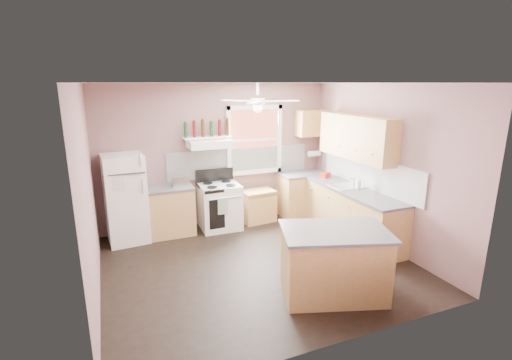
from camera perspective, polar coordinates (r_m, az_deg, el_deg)
name	(u,v)px	position (r m, az deg, el deg)	size (l,w,h in m)	color
floor	(257,263)	(5.86, 0.22, -12.71)	(4.50, 4.50, 0.00)	black
ceiling	(258,83)	(5.20, 0.24, 14.73)	(4.50, 4.50, 0.00)	white
wall_back	(218,155)	(7.24, -5.94, 3.90)	(4.50, 0.05, 2.70)	#7C5857
wall_right	(383,166)	(6.57, 18.90, 2.06)	(0.05, 4.00, 2.70)	#7C5857
wall_left	(86,197)	(5.00, -24.66, -2.32)	(0.05, 4.00, 2.70)	#7C5857
backsplash_back	(240,162)	(7.37, -2.46, 2.77)	(2.90, 0.03, 0.55)	white
backsplash_right	(368,172)	(6.80, 16.88, 1.12)	(0.03, 2.60, 0.55)	white
window_view	(254,140)	(7.40, -0.29, 6.17)	(1.00, 0.02, 1.20)	brown
window_frame	(255,140)	(7.38, -0.21, 6.14)	(1.16, 0.07, 1.36)	white
refrigerator	(126,199)	(6.75, -19.43, -2.74)	(0.65, 0.64, 1.55)	white
base_cabinet_left	(168,212)	(6.95, -13.40, -4.76)	(0.90, 0.60, 0.86)	#A78045
counter_left	(166,188)	(6.82, -13.62, -1.19)	(0.92, 0.62, 0.04)	#4B4B4E
toaster	(180,181)	(6.77, -11.58, -0.22)	(0.28, 0.16, 0.18)	silver
stove	(220,207)	(7.07, -5.57, -4.08)	(0.73, 0.64, 0.86)	white
range_hood	(209,144)	(6.87, -7.19, 5.57)	(0.78, 0.50, 0.14)	white
bottle_shelf	(207,137)	(6.97, -7.48, 6.52)	(0.90, 0.26, 0.03)	white
cart	(258,206)	(7.41, 0.31, -4.00)	(0.64, 0.43, 0.64)	#A78045
base_cabinet_corner	(303,195)	(7.84, 7.29, -2.23)	(1.00, 0.60, 0.86)	#A78045
base_cabinet_right	(352,214)	(6.84, 14.55, -5.16)	(0.60, 2.20, 0.86)	#A78045
counter_corner	(304,174)	(7.72, 7.40, 0.96)	(1.02, 0.62, 0.04)	#4B4B4E
counter_right	(353,190)	(6.70, 14.73, -1.55)	(0.62, 2.22, 0.04)	#4B4B4E
sink	(346,187)	(6.85, 13.74, -1.00)	(0.55, 0.45, 0.03)	silver
faucet	(354,182)	(6.92, 14.86, -0.26)	(0.03, 0.03, 0.14)	silver
upper_cabinet_right	(356,137)	(6.75, 15.17, 6.38)	(0.33, 1.80, 0.76)	#A78045
upper_cabinet_corner	(311,123)	(7.76, 8.47, 8.64)	(0.60, 0.33, 0.52)	#A78045
paper_towel	(314,154)	(7.94, 8.93, 4.02)	(0.12, 0.12, 0.26)	white
island	(334,264)	(5.01, 11.84, -12.53)	(1.27, 0.80, 0.86)	#A78045
island_top	(335,232)	(4.83, 12.12, -7.77)	(1.34, 0.88, 0.04)	#4B4B4E
ceiling_fan_hub	(258,102)	(5.21, 0.24, 11.98)	(0.20, 0.20, 0.08)	white
soap_bottle	(359,183)	(6.67, 15.54, -0.47)	(0.09, 0.09, 0.22)	silver
red_caddy	(325,175)	(7.39, 10.63, 0.77)	(0.18, 0.12, 0.10)	#B6250F
wine_bottles	(208,129)	(6.95, -7.46, 7.83)	(0.86, 0.06, 0.31)	#143819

